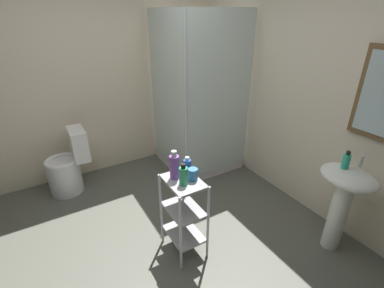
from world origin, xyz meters
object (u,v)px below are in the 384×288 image
(toilet, at_px, (68,167))
(shampoo_bottle_blue, at_px, (187,167))
(hand_soap_bottle, at_px, (346,161))
(conditioner_bottle_purple, at_px, (174,166))
(pedestal_sink, at_px, (344,194))
(shower_stall, at_px, (196,136))
(storage_cart, at_px, (184,211))
(body_wash_bottle_green, at_px, (183,175))
(rinse_cup, at_px, (193,174))

(toilet, height_order, shampoo_bottle_blue, shampoo_bottle_blue)
(hand_soap_bottle, bearing_deg, toilet, -138.32)
(hand_soap_bottle, height_order, conditioner_bottle_purple, conditioner_bottle_purple)
(pedestal_sink, distance_m, conditioner_bottle_purple, 1.44)
(shower_stall, height_order, storage_cart, shower_stall)
(hand_soap_bottle, bearing_deg, shower_stall, -170.75)
(shower_stall, height_order, pedestal_sink, shower_stall)
(hand_soap_bottle, xyz_separation_m, body_wash_bottle_green, (-0.56, -1.19, -0.06))
(pedestal_sink, bearing_deg, body_wash_bottle_green, -117.03)
(shower_stall, bearing_deg, rinse_cup, -32.72)
(storage_cart, relative_size, body_wash_bottle_green, 4.08)
(storage_cart, relative_size, shampoo_bottle_blue, 4.53)
(toilet, bearing_deg, hand_soap_bottle, 41.68)
(body_wash_bottle_green, bearing_deg, conditioner_bottle_purple, -171.43)
(body_wash_bottle_green, relative_size, rinse_cup, 1.82)
(shampoo_bottle_blue, distance_m, rinse_cup, 0.09)
(pedestal_sink, height_order, conditioner_bottle_purple, conditioner_bottle_purple)
(shower_stall, relative_size, toilet, 2.63)
(storage_cart, bearing_deg, toilet, -154.66)
(shower_stall, bearing_deg, pedestal_sink, 9.31)
(hand_soap_bottle, distance_m, body_wash_bottle_green, 1.32)
(toilet, distance_m, conditioner_bottle_purple, 1.67)
(toilet, distance_m, body_wash_bottle_green, 1.77)
(conditioner_bottle_purple, distance_m, shampoo_bottle_blue, 0.12)
(body_wash_bottle_green, bearing_deg, toilet, -155.98)
(rinse_cup, bearing_deg, storage_cart, -111.47)
(rinse_cup, bearing_deg, conditioner_bottle_purple, -131.47)
(storage_cart, height_order, conditioner_bottle_purple, conditioner_bottle_purple)
(rinse_cup, bearing_deg, toilet, -152.86)
(toilet, relative_size, body_wash_bottle_green, 4.19)
(shower_stall, height_order, toilet, shower_stall)
(pedestal_sink, xyz_separation_m, rinse_cup, (-0.63, -1.10, 0.21))
(body_wash_bottle_green, bearing_deg, storage_cart, 154.43)
(shower_stall, relative_size, rinse_cup, 20.07)
(toilet, distance_m, hand_soap_bottle, 2.88)
(toilet, bearing_deg, rinse_cup, 27.14)
(pedestal_sink, xyz_separation_m, body_wash_bottle_green, (-0.61, -1.20, 0.24))
(shower_stall, relative_size, pedestal_sink, 2.47)
(storage_cart, relative_size, hand_soap_bottle, 4.81)
(storage_cart, bearing_deg, hand_soap_bottle, 62.51)
(shampoo_bottle_blue, height_order, rinse_cup, shampoo_bottle_blue)
(storage_cart, bearing_deg, conditioner_bottle_purple, -151.08)
(pedestal_sink, relative_size, storage_cart, 1.09)
(hand_soap_bottle, bearing_deg, conditioner_bottle_purple, -119.34)
(storage_cart, height_order, hand_soap_bottle, hand_soap_bottle)
(hand_soap_bottle, height_order, rinse_cup, hand_soap_bottle)
(toilet, distance_m, shampoo_bottle_blue, 1.72)
(shampoo_bottle_blue, bearing_deg, shower_stall, 145.29)
(shampoo_bottle_blue, bearing_deg, hand_soap_bottle, 58.55)
(conditioner_bottle_purple, distance_m, body_wash_bottle_green, 0.12)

